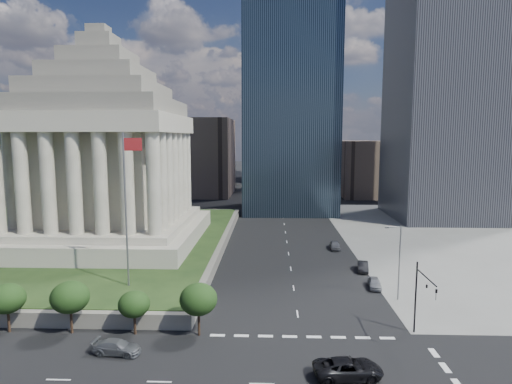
{
  "coord_description": "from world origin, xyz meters",
  "views": [
    {
      "loc": [
        -3.26,
        -29.69,
        21.28
      ],
      "look_at": [
        -4.97,
        17.96,
        15.17
      ],
      "focal_mm": 30.0,
      "sensor_mm": 36.0,
      "label": 1
    }
  ],
  "objects_px": {
    "street_lamp_north": "(398,258)",
    "parked_sedan_far": "(335,245)",
    "suv_grey": "(117,347)",
    "parked_sedan_mid": "(363,267)",
    "parked_sedan_near": "(375,283)",
    "flagpole": "(127,201)",
    "traffic_signal_ne": "(422,292)",
    "war_memorial": "(103,137)",
    "pickup_truck": "(348,368)"
  },
  "relations": [
    {
      "from": "street_lamp_north",
      "to": "parked_sedan_near",
      "type": "xyz_separation_m",
      "value": [
        -1.83,
        4.47,
        -4.94
      ]
    },
    {
      "from": "suv_grey",
      "to": "parked_sedan_far",
      "type": "bearing_deg",
      "value": -27.64
    },
    {
      "from": "flagpole",
      "to": "parked_sedan_mid",
      "type": "bearing_deg",
      "value": 21.63
    },
    {
      "from": "flagpole",
      "to": "traffic_signal_ne",
      "type": "distance_m",
      "value": 36.69
    },
    {
      "from": "street_lamp_north",
      "to": "parked_sedan_near",
      "type": "distance_m",
      "value": 6.91
    },
    {
      "from": "war_memorial",
      "to": "suv_grey",
      "type": "relative_size",
      "value": 8.09
    },
    {
      "from": "traffic_signal_ne",
      "to": "flagpole",
      "type": "bearing_deg",
      "value": 163.29
    },
    {
      "from": "street_lamp_north",
      "to": "suv_grey",
      "type": "relative_size",
      "value": 2.08
    },
    {
      "from": "flagpole",
      "to": "pickup_truck",
      "type": "bearing_deg",
      "value": -34.8
    },
    {
      "from": "flagpole",
      "to": "suv_grey",
      "type": "relative_size",
      "value": 4.15
    },
    {
      "from": "traffic_signal_ne",
      "to": "parked_sedan_mid",
      "type": "relative_size",
      "value": 1.8
    },
    {
      "from": "suv_grey",
      "to": "parked_sedan_near",
      "type": "relative_size",
      "value": 1.14
    },
    {
      "from": "parked_sedan_far",
      "to": "suv_grey",
      "type": "bearing_deg",
      "value": -121.53
    },
    {
      "from": "flagpole",
      "to": "parked_sedan_far",
      "type": "bearing_deg",
      "value": 40.74
    },
    {
      "from": "flagpole",
      "to": "war_memorial",
      "type": "bearing_deg",
      "value": 116.89
    },
    {
      "from": "suv_grey",
      "to": "parked_sedan_far",
      "type": "relative_size",
      "value": 1.07
    },
    {
      "from": "flagpole",
      "to": "pickup_truck",
      "type": "distance_m",
      "value": 33.37
    },
    {
      "from": "suv_grey",
      "to": "parked_sedan_far",
      "type": "xyz_separation_m",
      "value": [
        27.45,
        40.84,
        0.07
      ]
    },
    {
      "from": "suv_grey",
      "to": "parked_sedan_mid",
      "type": "bearing_deg",
      "value": -41.18
    },
    {
      "from": "suv_grey",
      "to": "parked_sedan_near",
      "type": "distance_m",
      "value": 35.87
    },
    {
      "from": "flagpole",
      "to": "suv_grey",
      "type": "distance_m",
      "value": 19.23
    },
    {
      "from": "street_lamp_north",
      "to": "suv_grey",
      "type": "height_order",
      "value": "street_lamp_north"
    },
    {
      "from": "suv_grey",
      "to": "parked_sedan_mid",
      "type": "xyz_separation_m",
      "value": [
        29.95,
        27.5,
        0.03
      ]
    },
    {
      "from": "traffic_signal_ne",
      "to": "parked_sedan_near",
      "type": "xyz_separation_m",
      "value": [
        -1.0,
        15.77,
        -4.53
      ]
    },
    {
      "from": "street_lamp_north",
      "to": "pickup_truck",
      "type": "bearing_deg",
      "value": -117.33
    },
    {
      "from": "flagpole",
      "to": "suv_grey",
      "type": "xyz_separation_m",
      "value": [
        3.38,
        -14.29,
        -12.42
      ]
    },
    {
      "from": "parked_sedan_near",
      "to": "parked_sedan_mid",
      "type": "xyz_separation_m",
      "value": [
        0.0,
        7.75,
        0.01
      ]
    },
    {
      "from": "war_memorial",
      "to": "parked_sedan_far",
      "type": "height_order",
      "value": "war_memorial"
    },
    {
      "from": "pickup_truck",
      "to": "parked_sedan_far",
      "type": "bearing_deg",
      "value": -13.83
    },
    {
      "from": "traffic_signal_ne",
      "to": "war_memorial",
      "type": "bearing_deg",
      "value": 143.58
    },
    {
      "from": "street_lamp_north",
      "to": "traffic_signal_ne",
      "type": "bearing_deg",
      "value": -94.19
    },
    {
      "from": "parked_sedan_near",
      "to": "parked_sedan_mid",
      "type": "relative_size",
      "value": 0.95
    },
    {
      "from": "traffic_signal_ne",
      "to": "suv_grey",
      "type": "xyz_separation_m",
      "value": [
        -30.95,
        -3.98,
        -4.55
      ]
    },
    {
      "from": "war_memorial",
      "to": "parked_sedan_near",
      "type": "relative_size",
      "value": 9.25
    },
    {
      "from": "street_lamp_north",
      "to": "parked_sedan_far",
      "type": "xyz_separation_m",
      "value": [
        -4.33,
        25.55,
        -4.89
      ]
    },
    {
      "from": "parked_sedan_far",
      "to": "street_lamp_north",
      "type": "bearing_deg",
      "value": -78.02
    },
    {
      "from": "traffic_signal_ne",
      "to": "pickup_truck",
      "type": "distance_m",
      "value": 12.34
    },
    {
      "from": "traffic_signal_ne",
      "to": "street_lamp_north",
      "type": "height_order",
      "value": "street_lamp_north"
    },
    {
      "from": "traffic_signal_ne",
      "to": "street_lamp_north",
      "type": "distance_m",
      "value": 11.34
    },
    {
      "from": "parked_sedan_near",
      "to": "parked_sedan_mid",
      "type": "bearing_deg",
      "value": 96.89
    },
    {
      "from": "parked_sedan_mid",
      "to": "pickup_truck",
      "type": "bearing_deg",
      "value": -95.66
    },
    {
      "from": "pickup_truck",
      "to": "parked_sedan_far",
      "type": "height_order",
      "value": "pickup_truck"
    },
    {
      "from": "street_lamp_north",
      "to": "parked_sedan_far",
      "type": "height_order",
      "value": "street_lamp_north"
    },
    {
      "from": "war_memorial",
      "to": "parked_sedan_near",
      "type": "distance_m",
      "value": 53.31
    },
    {
      "from": "street_lamp_north",
      "to": "pickup_truck",
      "type": "xyz_separation_m",
      "value": [
        -9.67,
        -18.71,
        -4.8
      ]
    },
    {
      "from": "pickup_truck",
      "to": "parked_sedan_mid",
      "type": "relative_size",
      "value": 1.39
    },
    {
      "from": "traffic_signal_ne",
      "to": "parked_sedan_mid",
      "type": "bearing_deg",
      "value": 92.43
    },
    {
      "from": "war_memorial",
      "to": "parked_sedan_mid",
      "type": "bearing_deg",
      "value": -13.33
    },
    {
      "from": "traffic_signal_ne",
      "to": "parked_sedan_far",
      "type": "xyz_separation_m",
      "value": [
        -3.5,
        36.86,
        -4.48
      ]
    },
    {
      "from": "traffic_signal_ne",
      "to": "parked_sedan_near",
      "type": "bearing_deg",
      "value": 93.63
    }
  ]
}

